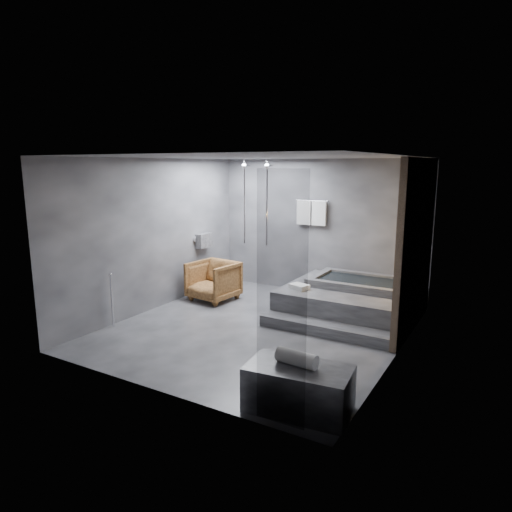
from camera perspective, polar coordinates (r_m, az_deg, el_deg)
The scene contains 7 objects.
room at distance 7.34m, azimuth 4.08°, elevation 3.88°, with size 5.00×5.04×2.82m.
tub_deck at distance 8.51m, azimuth 11.55°, elevation -5.49°, with size 2.20×2.00×0.50m, color #353537.
tub_step at distance 7.50m, azimuth 8.54°, elevation -8.99°, with size 2.20×0.36×0.18m, color #353537.
concrete_bench at distance 5.26m, azimuth 5.35°, elevation -16.16°, with size 1.14×0.63×0.51m, color #303032.
driftwood_chair at distance 9.20m, azimuth -5.36°, elevation -3.09°, with size 0.84×0.87×0.79m, color #462811.
rolled_towel at distance 5.14m, azimuth 5.12°, elevation -12.60°, with size 0.17×0.17×0.47m, color white.
deck_towel at distance 8.19m, azimuth 5.43°, elevation -3.84°, with size 0.32×0.23×0.09m, color white.
Camera 1 is at (3.60, -6.29, 2.68)m, focal length 32.00 mm.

